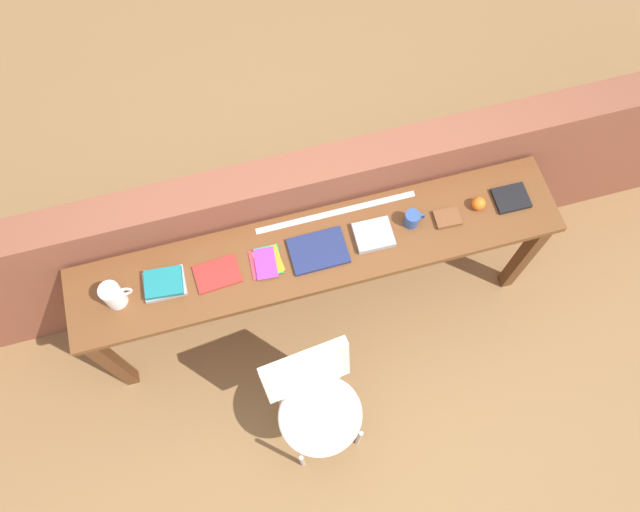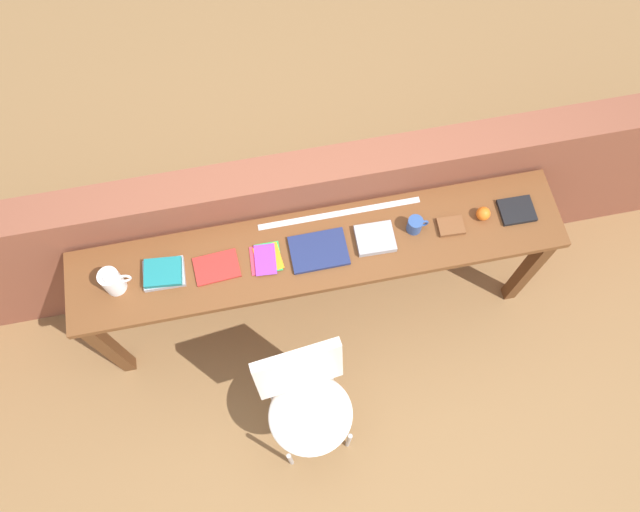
# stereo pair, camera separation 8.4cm
# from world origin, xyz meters

# --- Properties ---
(ground_plane) EXTENTS (40.00, 40.00, 0.00)m
(ground_plane) POSITION_xyz_m (0.00, 0.00, 0.00)
(ground_plane) COLOR olive
(brick_wall_back) EXTENTS (6.00, 0.20, 1.11)m
(brick_wall_back) POSITION_xyz_m (0.00, 0.64, 0.55)
(brick_wall_back) COLOR brown
(brick_wall_back) RESTS_ON ground
(sideboard) EXTENTS (2.50, 0.44, 0.88)m
(sideboard) POSITION_xyz_m (0.00, 0.30, 0.74)
(sideboard) COLOR brown
(sideboard) RESTS_ON ground
(chair_white_moulded) EXTENTS (0.49, 0.50, 0.89)m
(chair_white_moulded) POSITION_xyz_m (-0.19, -0.36, 0.53)
(chair_white_moulded) COLOR silver
(chair_white_moulded) RESTS_ON ground
(pitcher_white) EXTENTS (0.14, 0.10, 0.18)m
(pitcher_white) POSITION_xyz_m (-1.00, 0.29, 0.96)
(pitcher_white) COLOR white
(pitcher_white) RESTS_ON sideboard
(book_stack_leftmost) EXTENTS (0.20, 0.16, 0.06)m
(book_stack_leftmost) POSITION_xyz_m (-0.76, 0.30, 0.91)
(book_stack_leftmost) COLOR #9E9EA3
(book_stack_leftmost) RESTS_ON sideboard
(magazine_cycling) EXTENTS (0.23, 0.17, 0.01)m
(magazine_cycling) POSITION_xyz_m (-0.51, 0.29, 0.89)
(magazine_cycling) COLOR red
(magazine_cycling) RESTS_ON sideboard
(pamphlet_pile_colourful) EXTENTS (0.16, 0.18, 0.01)m
(pamphlet_pile_colourful) POSITION_xyz_m (-0.26, 0.29, 0.89)
(pamphlet_pile_colourful) COLOR #3399D8
(pamphlet_pile_colourful) RESTS_ON sideboard
(book_open_centre) EXTENTS (0.28, 0.20, 0.02)m
(book_open_centre) POSITION_xyz_m (0.00, 0.28, 0.89)
(book_open_centre) COLOR navy
(book_open_centre) RESTS_ON sideboard
(book_grey_hardcover) EXTENTS (0.19, 0.17, 0.03)m
(book_grey_hardcover) POSITION_xyz_m (0.29, 0.29, 0.90)
(book_grey_hardcover) COLOR #9E9EA3
(book_grey_hardcover) RESTS_ON sideboard
(mug) EXTENTS (0.11, 0.08, 0.09)m
(mug) POSITION_xyz_m (0.50, 0.31, 0.92)
(mug) COLOR #2D4C8C
(mug) RESTS_ON sideboard
(leather_journal_brown) EXTENTS (0.13, 0.11, 0.02)m
(leather_journal_brown) POSITION_xyz_m (0.68, 0.29, 0.89)
(leather_journal_brown) COLOR brown
(leather_journal_brown) RESTS_ON sideboard
(sports_ball_small) EXTENTS (0.07, 0.07, 0.07)m
(sports_ball_small) POSITION_xyz_m (0.85, 0.31, 0.92)
(sports_ball_small) COLOR orange
(sports_ball_small) RESTS_ON sideboard
(book_repair_rightmost) EXTENTS (0.18, 0.15, 0.02)m
(book_repair_rightmost) POSITION_xyz_m (1.03, 0.31, 0.89)
(book_repair_rightmost) COLOR black
(book_repair_rightmost) RESTS_ON sideboard
(ruler_metal_back_edge) EXTENTS (0.84, 0.03, 0.00)m
(ruler_metal_back_edge) POSITION_xyz_m (0.14, 0.47, 0.88)
(ruler_metal_back_edge) COLOR silver
(ruler_metal_back_edge) RESTS_ON sideboard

